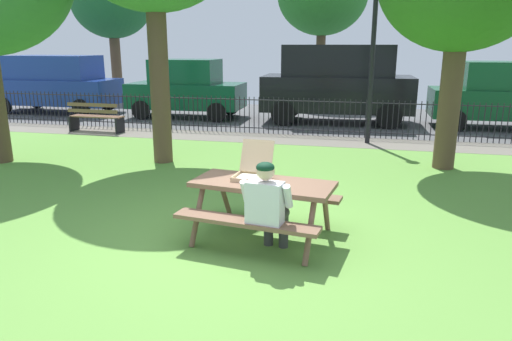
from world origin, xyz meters
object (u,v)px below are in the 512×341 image
pizza_box_open (254,169)px  parked_car_far_left (55,83)px  far_tree_left (112,2)px  park_bench_left (96,118)px  adult_at_table (268,204)px  parked_car_right (500,95)px  picnic_table_foreground (263,195)px  parked_car_left (186,88)px  lamp_post_walkway (373,47)px  parked_car_center (337,82)px

pizza_box_open → parked_car_far_left: 13.75m
far_tree_left → park_bench_left: bearing=-64.8°
adult_at_table → parked_car_right: size_ratio=0.30×
picnic_table_foreground → parked_car_left: 10.95m
parked_car_far_left → parked_car_left: bearing=0.0°
park_bench_left → lamp_post_walkway: 7.96m
picnic_table_foreground → park_bench_left: bearing=134.5°
lamp_post_walkway → parked_car_left: (-6.16, 3.14, -1.39)m
parked_car_center → far_tree_left: bearing=153.3°
parked_car_far_left → far_tree_left: (-0.50, 5.42, 3.24)m
picnic_table_foreground → parked_car_left: parked_car_left is taller
parked_car_center → parked_car_right: bearing=-0.0°
park_bench_left → far_tree_left: 10.39m
parked_car_far_left → parked_car_center: bearing=0.0°
picnic_table_foreground → parked_car_center: bearing=88.4°
picnic_table_foreground → park_bench_left: 9.14m
parked_car_far_left → parked_car_left: (5.15, 0.00, -0.09)m
parked_car_left → far_tree_left: far_tree_left is taller
picnic_table_foreground → park_bench_left: (-6.40, 6.52, -0.18)m
parked_car_left → parked_car_center: parked_car_center is taller
pizza_box_open → parked_car_center: 9.63m
picnic_table_foreground → parked_car_far_left: (-10.01, 9.80, 0.50)m
lamp_post_walkway → parked_car_right: (3.79, 3.14, -1.39)m
parked_car_left → parked_car_right: same height
parked_car_center → far_tree_left: 12.44m
adult_at_table → park_bench_left: size_ratio=0.74×
pizza_box_open → lamp_post_walkway: (1.47, 6.47, 1.52)m
lamp_post_walkway → parked_car_left: bearing=153.0°
adult_at_table → lamp_post_walkway: lamp_post_walkway is taller
pizza_box_open → park_bench_left: 8.89m
park_bench_left → lamp_post_walkway: size_ratio=0.41×
parked_car_left → parked_car_right: (9.95, -0.00, 0.00)m
lamp_post_walkway → parked_car_far_left: (-11.31, 3.14, -1.30)m
lamp_post_walkway → park_bench_left: bearing=-178.9°
picnic_table_foreground → adult_at_table: adult_at_table is taller
picnic_table_foreground → parked_car_right: size_ratio=0.51×
park_bench_left → far_tree_left: bearing=115.2°
park_bench_left → parked_car_left: size_ratio=0.41×
park_bench_left → parked_car_center: parked_car_center is taller
picnic_table_foreground → far_tree_left: bearing=124.6°
lamp_post_walkway → parked_car_right: 5.11m
parked_car_center → far_tree_left: far_tree_left is taller
picnic_table_foreground → parked_car_right: 11.05m
pizza_box_open → parked_car_center: bearing=87.3°
picnic_table_foreground → lamp_post_walkway: bearing=78.9°
adult_at_table → parked_car_center: parked_car_center is taller
parked_car_left → parked_car_center: 5.14m
pizza_box_open → parked_car_right: size_ratio=0.15×
parked_car_right → parked_car_left: bearing=180.0°
parked_car_far_left → pizza_box_open: bearing=-44.3°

